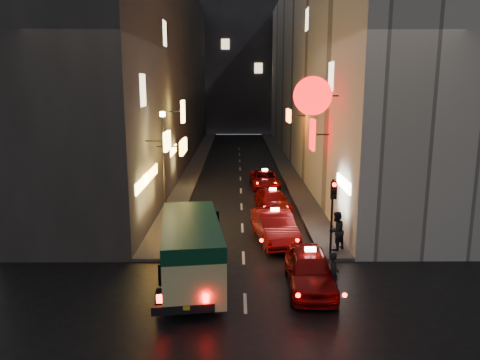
{
  "coord_description": "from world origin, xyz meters",
  "views": [
    {
      "loc": [
        -0.3,
        -11.74,
        7.89
      ],
      "look_at": [
        -0.13,
        13.0,
        2.71
      ],
      "focal_mm": 35.0,
      "sensor_mm": 36.0,
      "label": 1
    }
  ],
  "objects_px": {
    "taxi_near": "(310,267)",
    "traffic_light": "(333,201)",
    "pedestrian_crossing": "(333,271)",
    "minibus": "(191,245)",
    "lamp_post": "(164,162)"
  },
  "relations": [
    {
      "from": "minibus",
      "to": "traffic_light",
      "type": "relative_size",
      "value": 1.83
    },
    {
      "from": "pedestrian_crossing",
      "to": "lamp_post",
      "type": "relative_size",
      "value": 0.31
    },
    {
      "from": "minibus",
      "to": "pedestrian_crossing",
      "type": "height_order",
      "value": "minibus"
    },
    {
      "from": "traffic_light",
      "to": "lamp_post",
      "type": "xyz_separation_m",
      "value": [
        -8.2,
        4.53,
        1.04
      ]
    },
    {
      "from": "traffic_light",
      "to": "lamp_post",
      "type": "height_order",
      "value": "lamp_post"
    },
    {
      "from": "taxi_near",
      "to": "pedestrian_crossing",
      "type": "relative_size",
      "value": 2.87
    },
    {
      "from": "minibus",
      "to": "taxi_near",
      "type": "relative_size",
      "value": 1.14
    },
    {
      "from": "pedestrian_crossing",
      "to": "traffic_light",
      "type": "relative_size",
      "value": 0.56
    },
    {
      "from": "pedestrian_crossing",
      "to": "lamp_post",
      "type": "xyz_separation_m",
      "value": [
        -7.5,
        8.4,
        2.74
      ]
    },
    {
      "from": "taxi_near",
      "to": "traffic_light",
      "type": "relative_size",
      "value": 1.6
    },
    {
      "from": "minibus",
      "to": "pedestrian_crossing",
      "type": "bearing_deg",
      "value": -9.9
    },
    {
      "from": "pedestrian_crossing",
      "to": "minibus",
      "type": "bearing_deg",
      "value": 77.49
    },
    {
      "from": "minibus",
      "to": "taxi_near",
      "type": "bearing_deg",
      "value": -3.39
    },
    {
      "from": "minibus",
      "to": "taxi_near",
      "type": "distance_m",
      "value": 4.68
    },
    {
      "from": "traffic_light",
      "to": "lamp_post",
      "type": "bearing_deg",
      "value": 151.09
    }
  ]
}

